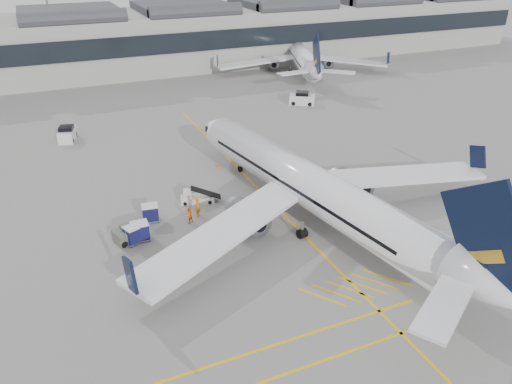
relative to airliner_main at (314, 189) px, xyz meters
name	(u,v)px	position (x,y,z in m)	size (l,w,h in m)	color
ground	(204,269)	(-12.01, -3.44, -3.36)	(220.00, 220.00, 0.00)	gray
terminal	(85,42)	(-12.01, 68.48, 2.78)	(200.00, 20.45, 12.40)	#9E9E99
apron_markings	(264,195)	(-2.01, 6.56, -3.35)	(0.25, 60.00, 0.01)	gold
airliner_main	(314,189)	(0.00, 0.00, 0.00)	(38.87, 42.79, 11.44)	white
airliner_far	(301,56)	(27.52, 53.29, -0.40)	(32.82, 36.39, 10.07)	white
belt_loader	(196,198)	(-9.00, 7.98, -2.87)	(4.24, 2.28, 1.68)	silver
baggage_cart_a	(238,223)	(-7.35, 0.65, -2.32)	(2.05, 1.78, 1.94)	gray
baggage_cart_b	(150,213)	(-14.17, 6.04, -2.46)	(1.78, 1.54, 1.68)	gray
baggage_cart_c	(133,234)	(-16.39, 2.90, -2.49)	(1.89, 1.73, 1.62)	gray
baggage_cart_d	(140,231)	(-15.77, 3.09, -2.44)	(1.68, 1.40, 1.72)	gray
ramp_agent_a	(198,207)	(-9.72, 5.12, -2.36)	(0.73, 0.48, 2.00)	orange
ramp_agent_b	(189,215)	(-10.90, 4.28, -2.55)	(0.78, 0.61, 1.61)	orange
pushback_tug	(130,233)	(-16.61, 3.43, -2.68)	(3.09, 2.38, 1.53)	#575B4E
safety_cone_nose	(218,165)	(-4.01, 15.42, -3.13)	(0.34, 0.34, 0.47)	#F24C0A
safety_cone_engine	(277,195)	(-1.04, 5.59, -3.11)	(0.36, 0.36, 0.50)	#F24C0A
service_van_mid	(67,134)	(-19.39, 31.69, -2.50)	(2.78, 4.11, 1.93)	silver
service_van_right	(302,99)	(16.98, 33.32, -2.44)	(4.43, 3.86, 2.05)	silver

